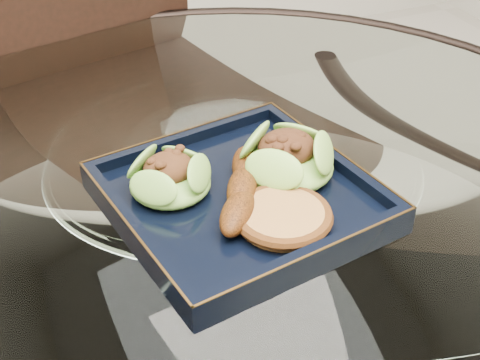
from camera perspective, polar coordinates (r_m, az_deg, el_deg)
name	(u,v)px	position (r m, az deg, el deg)	size (l,w,h in m)	color
dining_table	(234,285)	(0.90, -0.51, -8.97)	(1.13, 1.13, 0.77)	white
dining_chair	(133,170)	(1.25, -9.12, 0.89)	(0.49, 0.49, 0.94)	black
navy_plate	(240,202)	(0.75, 0.00, -1.86)	(0.27, 0.27, 0.02)	black
lettuce_wrap_left	(170,179)	(0.74, -5.99, 0.07)	(0.09, 0.09, 0.03)	#518E29
lettuce_wrap_right	(287,160)	(0.77, 4.05, 1.68)	(0.11, 0.11, 0.04)	#5DA42F
roasted_plantain	(242,189)	(0.73, 0.18, -0.73)	(0.15, 0.03, 0.03)	#662E0A
crumb_patty	(283,218)	(0.70, 3.68, -3.21)	(0.09, 0.09, 0.02)	#B1753B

